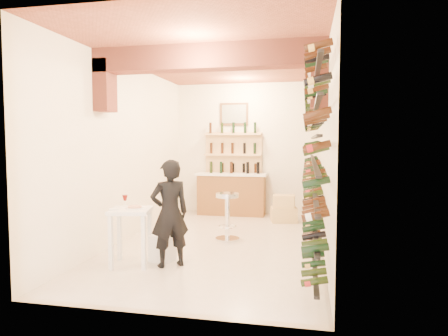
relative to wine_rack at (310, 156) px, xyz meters
name	(u,v)px	position (x,y,z in m)	size (l,w,h in m)	color
ground	(221,242)	(-1.53, 0.00, -1.55)	(6.00, 6.00, 0.00)	beige
room_shell	(217,113)	(-1.53, -0.26, 0.70)	(3.52, 6.02, 3.21)	white
wine_rack	(310,156)	(0.00, 0.00, 0.00)	(0.32, 5.70, 2.56)	black
back_counter	(232,193)	(-1.83, 2.65, -1.02)	(1.70, 0.62, 1.29)	brown
back_shelving	(233,166)	(-1.83, 2.89, -0.38)	(1.40, 0.31, 2.73)	#E0B87E
tasting_table	(131,219)	(-2.53, -1.51, -0.87)	(0.67, 0.67, 1.00)	white
white_stool	(162,248)	(-2.16, -1.22, -1.35)	(0.31, 0.31, 0.39)	white
person	(170,213)	(-1.96, -1.44, -0.78)	(0.56, 0.37, 1.53)	black
chrome_barstool	(227,213)	(-1.45, 0.22, -1.05)	(0.44, 0.44, 0.85)	silver
crate_lower	(284,215)	(-0.54, 2.01, -1.38)	(0.55, 0.38, 0.33)	#D7B876
crate_upper	(284,201)	(-0.54, 2.01, -1.08)	(0.47, 0.32, 0.27)	#D7B876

